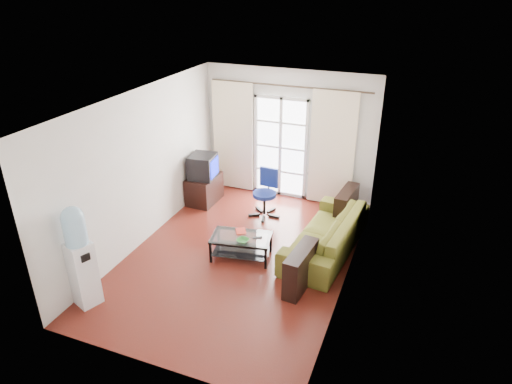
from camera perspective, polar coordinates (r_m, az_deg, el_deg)
floor at (r=7.88m, az=-2.00°, el=-7.98°), size 5.20×5.20×0.00m
ceiling at (r=6.76m, az=-2.36°, el=11.41°), size 5.20×5.20×0.00m
wall_back at (r=9.49m, az=4.10°, el=7.12°), size 3.60×0.02×2.70m
wall_front at (r=5.26m, az=-13.61°, el=-10.22°), size 3.60×0.02×2.70m
wall_left at (r=8.05m, az=-14.03°, el=2.90°), size 0.02×5.20×2.70m
wall_right at (r=6.77m, az=11.98°, el=-1.38°), size 0.02×5.20×2.70m
french_door at (r=9.57m, az=3.09°, el=5.58°), size 1.16×0.06×2.15m
curtain_rod at (r=9.12m, az=4.11°, el=13.08°), size 3.30×0.04×0.04m
curtain_left at (r=9.83m, az=-2.87°, el=6.91°), size 0.90×0.07×2.35m
curtain_right at (r=9.21m, az=9.50°, el=5.25°), size 0.90×0.07×2.35m
radiator at (r=9.59m, az=8.28°, el=0.55°), size 0.64×0.12×0.64m
sofa at (r=7.95m, az=8.75°, el=-5.12°), size 2.47×1.36×0.67m
coffee_table at (r=7.71m, az=-1.86°, el=-6.50°), size 1.07×0.73×0.40m
bowl at (r=7.48m, az=-1.67°, el=-6.09°), size 0.27×0.27×0.05m
book at (r=7.76m, az=-2.51°, el=-4.96°), size 0.35×0.36×0.02m
remote at (r=7.59m, az=0.19°, el=-5.72°), size 0.16×0.13×0.02m
tv_stand at (r=9.59m, az=-6.49°, el=0.39°), size 0.54×0.79×0.57m
crt_tv at (r=9.34m, az=-6.79°, el=3.22°), size 0.58×0.58×0.49m
task_chair at (r=9.00m, az=1.14°, el=-1.29°), size 0.69×0.69×0.95m
water_cooler at (r=6.87m, az=-21.17°, el=-7.34°), size 0.41×0.41×1.57m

